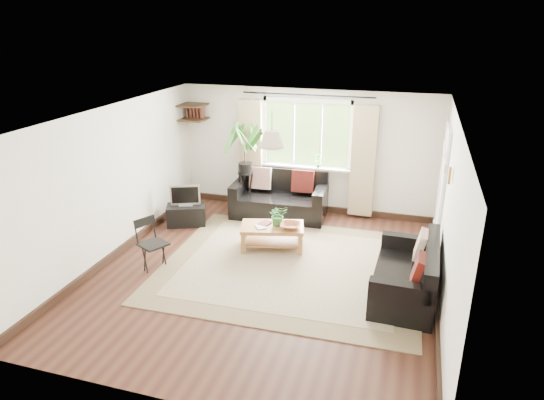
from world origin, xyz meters
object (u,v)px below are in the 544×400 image
(coffee_table, at_px, (272,237))
(tv_stand, at_px, (186,215))
(palm_stand, at_px, (245,169))
(folding_chair, at_px, (153,245))
(sofa_right, at_px, (405,271))
(sofa_back, at_px, (279,196))

(coffee_table, bearing_deg, tv_stand, 164.31)
(palm_stand, bearing_deg, folding_chair, -102.59)
(tv_stand, distance_m, folding_chair, 1.72)
(sofa_right, relative_size, coffee_table, 1.58)
(coffee_table, distance_m, folding_chair, 1.94)
(coffee_table, relative_size, folding_chair, 1.30)
(folding_chair, bearing_deg, tv_stand, 35.96)
(sofa_back, bearing_deg, tv_stand, -153.39)
(sofa_right, distance_m, palm_stand, 3.90)
(sofa_back, relative_size, coffee_table, 1.74)
(sofa_back, relative_size, tv_stand, 2.54)
(tv_stand, distance_m, palm_stand, 1.43)
(sofa_right, bearing_deg, sofa_back, -130.96)
(sofa_back, distance_m, tv_stand, 1.79)
(coffee_table, distance_m, palm_stand, 1.84)
(sofa_right, relative_size, tv_stand, 2.30)
(sofa_back, relative_size, palm_stand, 1.00)
(sofa_right, xyz_separation_m, palm_stand, (-3.13, 2.28, 0.52))
(coffee_table, height_order, palm_stand, palm_stand)
(sofa_right, distance_m, coffee_table, 2.34)
(sofa_back, height_order, palm_stand, palm_stand)
(sofa_right, bearing_deg, tv_stand, -107.33)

